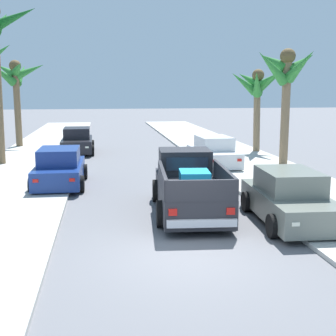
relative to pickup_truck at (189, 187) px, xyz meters
name	(u,v)px	position (x,y,z in m)	size (l,w,h in m)	color
ground_plane	(185,255)	(-0.83, -3.79, -0.79)	(160.00, 160.00, 0.00)	slate
sidewalk_left	(27,169)	(-6.30, 8.21, -0.73)	(4.71, 60.00, 0.12)	#B2AFA8
sidewalk_right	(247,164)	(4.64, 8.21, -0.73)	(4.71, 60.00, 0.12)	#B2AFA8
curb_left	(47,169)	(-5.34, 8.21, -0.74)	(0.16, 60.00, 0.10)	silver
curb_right	(229,165)	(3.68, 8.21, -0.74)	(0.16, 60.00, 0.10)	silver
pickup_truck	(189,187)	(0.00, 0.00, 0.00)	(2.49, 5.34, 1.80)	#28282D
car_left_near	(289,198)	(2.63, -1.63, -0.08)	(2.19, 4.33, 1.54)	slate
car_right_near	(77,141)	(-4.21, 14.01, -0.08)	(2.07, 4.28, 1.54)	black
car_left_mid	(213,153)	(2.78, 7.98, -0.08)	(2.15, 4.31, 1.54)	silver
car_right_mid	(60,168)	(-4.40, 4.47, -0.08)	(2.06, 4.28, 1.54)	navy
palm_tree_right_fore	(16,79)	(-8.15, 17.13, 3.71)	(3.53, 3.61, 5.69)	brown
palm_tree_left_mid	(258,87)	(6.58, 12.53, 3.20)	(3.29, 3.96, 5.03)	#846B4C
palm_tree_right_mid	(287,75)	(6.22, 7.44, 3.72)	(3.50, 3.97, 5.78)	#846B4C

